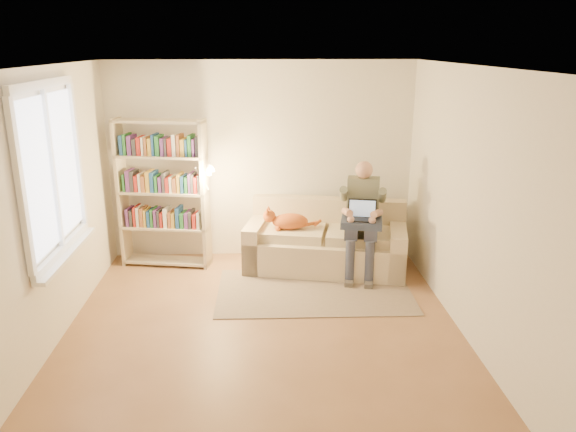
{
  "coord_description": "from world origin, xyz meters",
  "views": [
    {
      "loc": [
        0.01,
        -5.07,
        2.79
      ],
      "look_at": [
        0.3,
        1.0,
        0.92
      ],
      "focal_mm": 35.0,
      "sensor_mm": 36.0,
      "label": 1
    }
  ],
  "objects_px": {
    "cat": "(287,221)",
    "bookshelf": "(163,186)",
    "sofa": "(326,245)",
    "person": "(362,213)",
    "laptop": "(361,214)"
  },
  "relations": [
    {
      "from": "bookshelf",
      "to": "sofa",
      "type": "bearing_deg",
      "value": 4.17
    },
    {
      "from": "sofa",
      "to": "laptop",
      "type": "distance_m",
      "value": 0.73
    },
    {
      "from": "cat",
      "to": "laptop",
      "type": "xyz_separation_m",
      "value": [
        0.87,
        -0.33,
        0.17
      ]
    },
    {
      "from": "sofa",
      "to": "cat",
      "type": "xyz_separation_m",
      "value": [
        -0.5,
        -0.03,
        0.34
      ]
    },
    {
      "from": "sofa",
      "to": "bookshelf",
      "type": "relative_size",
      "value": 1.12
    },
    {
      "from": "cat",
      "to": "bookshelf",
      "type": "xyz_separation_m",
      "value": [
        -1.56,
        0.23,
        0.41
      ]
    },
    {
      "from": "cat",
      "to": "bookshelf",
      "type": "bearing_deg",
      "value": -176.55
    },
    {
      "from": "sofa",
      "to": "cat",
      "type": "height_order",
      "value": "sofa"
    },
    {
      "from": "sofa",
      "to": "person",
      "type": "bearing_deg",
      "value": -18.74
    },
    {
      "from": "cat",
      "to": "laptop",
      "type": "relative_size",
      "value": 1.78
    },
    {
      "from": "laptop",
      "to": "bookshelf",
      "type": "relative_size",
      "value": 0.2
    },
    {
      "from": "sofa",
      "to": "person",
      "type": "distance_m",
      "value": 0.69
    },
    {
      "from": "person",
      "to": "cat",
      "type": "xyz_separation_m",
      "value": [
        -0.91,
        0.21,
        -0.15
      ]
    },
    {
      "from": "sofa",
      "to": "bookshelf",
      "type": "xyz_separation_m",
      "value": [
        -2.07,
        0.2,
        0.75
      ]
    },
    {
      "from": "person",
      "to": "laptop",
      "type": "height_order",
      "value": "person"
    }
  ]
}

